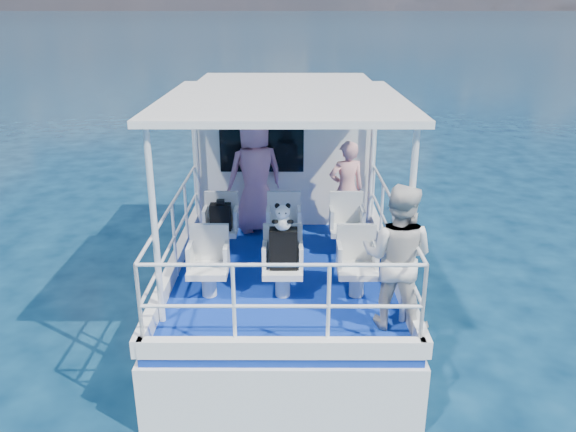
# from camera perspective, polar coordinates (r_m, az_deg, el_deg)

# --- Properties ---
(ground) EXTENTS (2000.00, 2000.00, 0.00)m
(ground) POSITION_cam_1_polar(r_m,az_deg,el_deg) (8.36, -0.42, -9.88)
(ground) COLOR #061C32
(ground) RESTS_ON ground
(hull) EXTENTS (3.00, 7.00, 1.60)m
(hull) POSITION_cam_1_polar(r_m,az_deg,el_deg) (9.24, -0.36, -6.75)
(hull) COLOR white
(hull) RESTS_ON ground
(deck) EXTENTS (2.90, 6.90, 0.10)m
(deck) POSITION_cam_1_polar(r_m,az_deg,el_deg) (8.88, -0.38, -1.87)
(deck) COLOR navy
(deck) RESTS_ON hull
(cabin) EXTENTS (2.85, 2.00, 2.20)m
(cabin) POSITION_cam_1_polar(r_m,az_deg,el_deg) (9.78, -0.32, 7.29)
(cabin) COLOR white
(cabin) RESTS_ON deck
(canopy) EXTENTS (3.00, 3.20, 0.08)m
(canopy) POSITION_cam_1_polar(r_m,az_deg,el_deg) (7.11, -0.51, 11.69)
(canopy) COLOR white
(canopy) RESTS_ON cabin
(canopy_posts) EXTENTS (2.77, 2.97, 2.20)m
(canopy_posts) POSITION_cam_1_polar(r_m,az_deg,el_deg) (7.32, -0.48, 2.77)
(canopy_posts) COLOR white
(canopy_posts) RESTS_ON deck
(railings) EXTENTS (2.84, 3.59, 1.00)m
(railings) POSITION_cam_1_polar(r_m,az_deg,el_deg) (7.22, -0.50, -2.55)
(railings) COLOR white
(railings) RESTS_ON deck
(seat_port_fwd) EXTENTS (0.48, 0.46, 0.38)m
(seat_port_fwd) POSITION_cam_1_polar(r_m,az_deg,el_deg) (8.11, -6.81, -2.42)
(seat_port_fwd) COLOR silver
(seat_port_fwd) RESTS_ON deck
(seat_center_fwd) EXTENTS (0.48, 0.46, 0.38)m
(seat_center_fwd) POSITION_cam_1_polar(r_m,az_deg,el_deg) (8.05, -0.43, -2.44)
(seat_center_fwd) COLOR silver
(seat_center_fwd) RESTS_ON deck
(seat_stbd_fwd) EXTENTS (0.48, 0.46, 0.38)m
(seat_stbd_fwd) POSITION_cam_1_polar(r_m,az_deg,el_deg) (8.10, 5.96, -2.43)
(seat_stbd_fwd) COLOR silver
(seat_stbd_fwd) RESTS_ON deck
(seat_port_aft) EXTENTS (0.48, 0.46, 0.38)m
(seat_port_aft) POSITION_cam_1_polar(r_m,az_deg,el_deg) (6.94, -8.03, -6.57)
(seat_port_aft) COLOR silver
(seat_port_aft) RESTS_ON deck
(seat_center_aft) EXTENTS (0.48, 0.46, 0.38)m
(seat_center_aft) POSITION_cam_1_polar(r_m,az_deg,el_deg) (6.87, -0.54, -6.64)
(seat_center_aft) COLOR silver
(seat_center_aft) RESTS_ON deck
(seat_stbd_aft) EXTENTS (0.48, 0.46, 0.38)m
(seat_stbd_aft) POSITION_cam_1_polar(r_m,az_deg,el_deg) (6.92, 6.98, -6.60)
(seat_stbd_aft) COLOR silver
(seat_stbd_aft) RESTS_ON deck
(passenger_port_fwd) EXTENTS (0.81, 0.71, 1.81)m
(passenger_port_fwd) POSITION_cam_1_polar(r_m,az_deg,el_deg) (8.67, -3.37, 4.22)
(passenger_port_fwd) COLOR #BF7C9C
(passenger_port_fwd) RESTS_ON deck
(passenger_stbd_fwd) EXTENTS (0.61, 0.47, 1.49)m
(passenger_stbd_fwd) POSITION_cam_1_polar(r_m,az_deg,el_deg) (8.52, 5.94, 2.71)
(passenger_stbd_fwd) COLOR pink
(passenger_stbd_fwd) RESTS_ON deck
(passenger_stbd_aft) EXTENTS (0.97, 0.88, 1.63)m
(passenger_stbd_aft) POSITION_cam_1_polar(r_m,az_deg,el_deg) (6.11, 11.04, -4.14)
(passenger_stbd_aft) COLOR silver
(passenger_stbd_aft) RESTS_ON deck
(backpack_port) EXTENTS (0.29, 0.16, 0.38)m
(backpack_port) POSITION_cam_1_polar(r_m,az_deg,el_deg) (7.91, -6.86, -0.08)
(backpack_port) COLOR black
(backpack_port) RESTS_ON seat_port_fwd
(backpack_center) EXTENTS (0.33, 0.19, 0.50)m
(backpack_center) POSITION_cam_1_polar(r_m,az_deg,el_deg) (6.67, -0.47, -3.34)
(backpack_center) COLOR black
(backpack_center) RESTS_ON seat_center_aft
(compact_camera) EXTENTS (0.11, 0.06, 0.06)m
(compact_camera) POSITION_cam_1_polar(r_m,az_deg,el_deg) (7.84, -6.87, 1.45)
(compact_camera) COLOR black
(compact_camera) RESTS_ON backpack_port
(panda) EXTENTS (0.21, 0.18, 0.33)m
(panda) POSITION_cam_1_polar(r_m,az_deg,el_deg) (6.49, -0.54, -0.10)
(panda) COLOR white
(panda) RESTS_ON backpack_center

